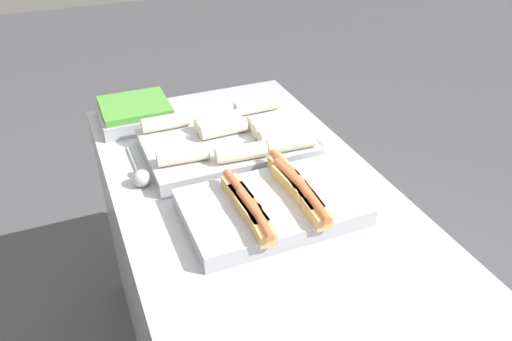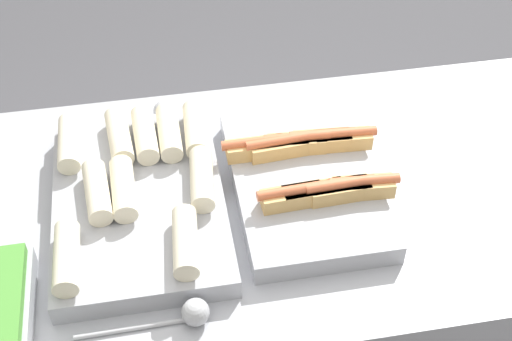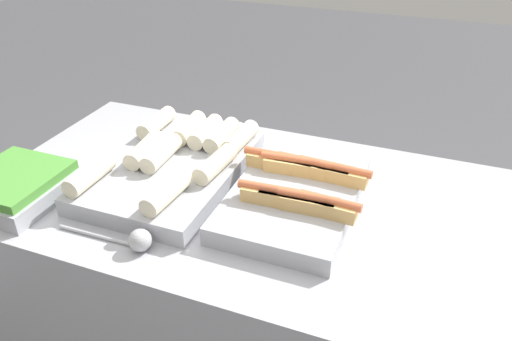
{
  "view_description": "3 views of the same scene",
  "coord_description": "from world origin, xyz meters",
  "px_view_note": "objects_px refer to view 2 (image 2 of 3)",
  "views": [
    {
      "loc": [
        0.98,
        -0.45,
        1.78
      ],
      "look_at": [
        -0.11,
        0.0,
        1.01
      ],
      "focal_mm": 35.0,
      "sensor_mm": 36.0,
      "label": 1
    },
    {
      "loc": [
        -0.3,
        -1.07,
        2.06
      ],
      "look_at": [
        -0.11,
        0.0,
        1.01
      ],
      "focal_mm": 50.0,
      "sensor_mm": 36.0,
      "label": 2
    },
    {
      "loc": [
        0.29,
        -1.03,
        1.67
      ],
      "look_at": [
        -0.11,
        0.0,
        1.01
      ],
      "focal_mm": 35.0,
      "sensor_mm": 36.0,
      "label": 3
    }
  ],
  "objects_px": {
    "tray_wraps": "(139,194)",
    "serving_spoon_far": "(159,113)",
    "serving_spoon_near": "(188,314)",
    "tray_hotdogs": "(307,177)"
  },
  "relations": [
    {
      "from": "tray_hotdogs",
      "to": "tray_wraps",
      "type": "height_order",
      "value": "same"
    },
    {
      "from": "serving_spoon_near",
      "to": "tray_wraps",
      "type": "bearing_deg",
      "value": 102.69
    },
    {
      "from": "tray_wraps",
      "to": "tray_hotdogs",
      "type": "bearing_deg",
      "value": -1.87
    },
    {
      "from": "tray_hotdogs",
      "to": "serving_spoon_far",
      "type": "bearing_deg",
      "value": 135.61
    },
    {
      "from": "tray_hotdogs",
      "to": "serving_spoon_near",
      "type": "bearing_deg",
      "value": -134.56
    },
    {
      "from": "tray_hotdogs",
      "to": "serving_spoon_near",
      "type": "distance_m",
      "value": 0.42
    },
    {
      "from": "tray_wraps",
      "to": "serving_spoon_near",
      "type": "distance_m",
      "value": 0.32
    },
    {
      "from": "serving_spoon_near",
      "to": "serving_spoon_far",
      "type": "distance_m",
      "value": 0.6
    },
    {
      "from": "tray_wraps",
      "to": "serving_spoon_far",
      "type": "height_order",
      "value": "tray_wraps"
    },
    {
      "from": "serving_spoon_far",
      "to": "tray_hotdogs",
      "type": "bearing_deg",
      "value": -44.39
    }
  ]
}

